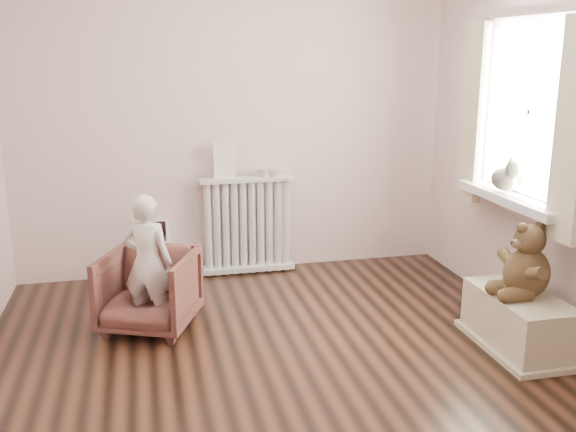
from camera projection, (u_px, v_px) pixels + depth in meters
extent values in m
cube|color=black|center=(281.00, 363.00, 3.89)|extent=(3.60, 3.60, 0.01)
cube|color=beige|center=(233.00, 119.00, 5.27)|extent=(3.60, 0.02, 2.60)
cube|color=beige|center=(412.00, 239.00, 1.87)|extent=(3.60, 0.02, 2.60)
cube|color=beige|center=(564.00, 140.00, 3.97)|extent=(0.02, 3.60, 2.60)
cube|color=white|center=(532.00, 112.00, 4.20)|extent=(0.03, 0.90, 1.10)
cube|color=silver|center=(512.00, 199.00, 4.33)|extent=(0.22, 1.10, 0.06)
cube|color=beige|center=(572.00, 132.00, 3.66)|extent=(0.06, 0.26, 1.30)
cube|color=beige|center=(473.00, 114.00, 4.73)|extent=(0.06, 0.26, 1.30)
cube|color=silver|center=(248.00, 228.00, 5.40)|extent=(0.78, 0.15, 0.83)
cube|color=beige|center=(225.00, 160.00, 5.22)|extent=(0.18, 0.02, 0.30)
cylinder|color=#A59E8C|center=(263.00, 173.00, 5.32)|extent=(0.10, 0.10, 0.06)
cylinder|color=#A59E8C|center=(273.00, 174.00, 5.34)|extent=(0.08, 0.08, 0.05)
cube|color=silver|center=(158.00, 248.00, 5.24)|extent=(0.32, 0.23, 0.50)
imported|color=brown|center=(149.00, 290.00, 4.32)|extent=(0.76, 0.77, 0.54)
imported|color=silver|center=(147.00, 263.00, 4.22)|extent=(0.40, 0.34, 0.93)
cube|color=#C0B894|center=(519.00, 318.00, 4.06)|extent=(0.40, 0.75, 0.35)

